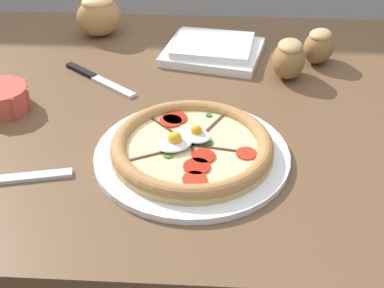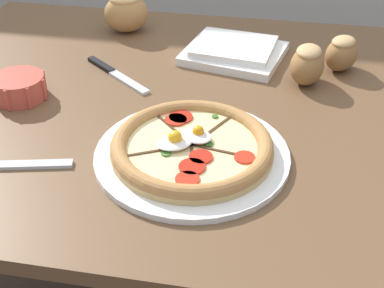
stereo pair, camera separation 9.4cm
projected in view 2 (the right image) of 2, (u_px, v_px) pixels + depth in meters
dining_table at (194, 139)px, 1.18m from camera, size 1.31×0.97×0.74m
pizza at (192, 149)px, 0.95m from camera, size 0.35×0.35×0.06m
ramekin_bowl at (19, 87)px, 1.12m from camera, size 0.12×0.12×0.05m
napkin_folded at (234, 51)px, 1.29m from camera, size 0.26×0.23×0.04m
bread_piece_near at (307, 64)px, 1.17m from camera, size 0.09×0.11×0.09m
bread_piece_mid at (342, 53)px, 1.22m from camera, size 0.10×0.11×0.08m
bread_piece_far at (126, 11)px, 1.39m from camera, size 0.14×0.13×0.10m
knife_main at (116, 74)px, 1.22m from camera, size 0.18×0.15×0.01m
knife_spare at (3, 165)px, 0.94m from camera, size 0.23×0.07×0.01m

